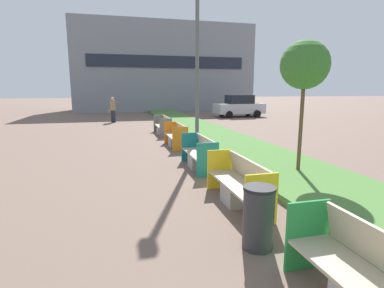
{
  "coord_description": "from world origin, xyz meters",
  "views": [
    {
      "loc": [
        -1.45,
        1.71,
        2.35
      ],
      "look_at": [
        0.9,
        10.93,
        0.6
      ],
      "focal_mm": 28.0,
      "sensor_mm": 36.0,
      "label": 1
    }
  ],
  "objects_px": {
    "bench_teal_frame": "(199,156)",
    "street_lamp_post": "(197,39)",
    "bench_orange_frame": "(176,138)",
    "litter_bin": "(258,218)",
    "bench_yellow_frame": "(239,187)",
    "sapling_tree_near": "(305,66)",
    "pedestrian_walking": "(113,110)",
    "bench_grey_frame": "(163,127)",
    "parked_car_distant": "(239,106)"
  },
  "relations": [
    {
      "from": "bench_teal_frame",
      "to": "street_lamp_post",
      "type": "distance_m",
      "value": 4.59
    },
    {
      "from": "bench_orange_frame",
      "to": "litter_bin",
      "type": "distance_m",
      "value": 8.22
    },
    {
      "from": "bench_yellow_frame",
      "to": "litter_bin",
      "type": "bearing_deg",
      "value": -103.62
    },
    {
      "from": "bench_orange_frame",
      "to": "sapling_tree_near",
      "type": "bearing_deg",
      "value": -64.55
    },
    {
      "from": "bench_orange_frame",
      "to": "sapling_tree_near",
      "type": "distance_m",
      "value": 6.13
    },
    {
      "from": "pedestrian_walking",
      "to": "sapling_tree_near",
      "type": "bearing_deg",
      "value": -71.86
    },
    {
      "from": "sapling_tree_near",
      "to": "bench_teal_frame",
      "type": "bearing_deg",
      "value": 148.03
    },
    {
      "from": "sapling_tree_near",
      "to": "pedestrian_walking",
      "type": "bearing_deg",
      "value": 108.14
    },
    {
      "from": "bench_yellow_frame",
      "to": "pedestrian_walking",
      "type": "xyz_separation_m",
      "value": [
        -2.58,
        16.65,
        0.55
      ]
    },
    {
      "from": "bench_yellow_frame",
      "to": "street_lamp_post",
      "type": "xyz_separation_m",
      "value": [
        0.61,
        5.52,
        3.76
      ]
    },
    {
      "from": "bench_grey_frame",
      "to": "parked_car_distant",
      "type": "distance_m",
      "value": 11.52
    },
    {
      "from": "parked_car_distant",
      "to": "bench_grey_frame",
      "type": "bearing_deg",
      "value": -136.78
    },
    {
      "from": "sapling_tree_near",
      "to": "pedestrian_walking",
      "type": "relative_size",
      "value": 2.01
    },
    {
      "from": "bench_teal_frame",
      "to": "litter_bin",
      "type": "relative_size",
      "value": 2.05
    },
    {
      "from": "bench_teal_frame",
      "to": "parked_car_distant",
      "type": "distance_m",
      "value": 17.4
    },
    {
      "from": "bench_teal_frame",
      "to": "bench_orange_frame",
      "type": "height_order",
      "value": "same"
    },
    {
      "from": "street_lamp_post",
      "to": "parked_car_distant",
      "type": "height_order",
      "value": "street_lamp_post"
    },
    {
      "from": "bench_grey_frame",
      "to": "bench_yellow_frame",
      "type": "bearing_deg",
      "value": -90.01
    },
    {
      "from": "bench_grey_frame",
      "to": "street_lamp_post",
      "type": "bearing_deg",
      "value": -82.44
    },
    {
      "from": "bench_orange_frame",
      "to": "pedestrian_walking",
      "type": "xyz_separation_m",
      "value": [
        -2.58,
        10.14,
        0.55
      ]
    },
    {
      "from": "street_lamp_post",
      "to": "pedestrian_walking",
      "type": "relative_size",
      "value": 4.19
    },
    {
      "from": "bench_orange_frame",
      "to": "bench_grey_frame",
      "type": "bearing_deg",
      "value": 89.92
    },
    {
      "from": "bench_yellow_frame",
      "to": "bench_teal_frame",
      "type": "xyz_separation_m",
      "value": [
        -0.0,
        2.98,
        -0.01
      ]
    },
    {
      "from": "pedestrian_walking",
      "to": "parked_car_distant",
      "type": "bearing_deg",
      "value": 9.91
    },
    {
      "from": "street_lamp_post",
      "to": "sapling_tree_near",
      "type": "xyz_separation_m",
      "value": [
        1.78,
        -4.03,
        -1.19
      ]
    },
    {
      "from": "bench_yellow_frame",
      "to": "parked_car_distant",
      "type": "relative_size",
      "value": 0.5
    },
    {
      "from": "street_lamp_post",
      "to": "sapling_tree_near",
      "type": "relative_size",
      "value": 2.09
    },
    {
      "from": "parked_car_distant",
      "to": "bench_teal_frame",
      "type": "bearing_deg",
      "value": -120.47
    },
    {
      "from": "bench_orange_frame",
      "to": "bench_yellow_frame",
      "type": "bearing_deg",
      "value": -89.98
    },
    {
      "from": "bench_teal_frame",
      "to": "bench_grey_frame",
      "type": "distance_m",
      "value": 7.13
    },
    {
      "from": "bench_yellow_frame",
      "to": "pedestrian_walking",
      "type": "bearing_deg",
      "value": 98.8
    },
    {
      "from": "bench_grey_frame",
      "to": "sapling_tree_near",
      "type": "xyz_separation_m",
      "value": [
        2.39,
        -8.62,
        2.57
      ]
    },
    {
      "from": "pedestrian_walking",
      "to": "parked_car_distant",
      "type": "height_order",
      "value": "parked_car_distant"
    },
    {
      "from": "litter_bin",
      "to": "street_lamp_post",
      "type": "xyz_separation_m",
      "value": [
        1.02,
        7.22,
        3.66
      ]
    },
    {
      "from": "parked_car_distant",
      "to": "bench_yellow_frame",
      "type": "bearing_deg",
      "value": -116.6
    },
    {
      "from": "bench_yellow_frame",
      "to": "bench_teal_frame",
      "type": "relative_size",
      "value": 1.1
    },
    {
      "from": "bench_orange_frame",
      "to": "parked_car_distant",
      "type": "xyz_separation_m",
      "value": [
        7.9,
        11.97,
        0.55
      ]
    },
    {
      "from": "bench_orange_frame",
      "to": "bench_grey_frame",
      "type": "distance_m",
      "value": 3.6
    },
    {
      "from": "bench_orange_frame",
      "to": "street_lamp_post",
      "type": "height_order",
      "value": "street_lamp_post"
    },
    {
      "from": "bench_teal_frame",
      "to": "bench_orange_frame",
      "type": "distance_m",
      "value": 3.53
    },
    {
      "from": "bench_yellow_frame",
      "to": "sapling_tree_near",
      "type": "height_order",
      "value": "sapling_tree_near"
    },
    {
      "from": "street_lamp_post",
      "to": "pedestrian_walking",
      "type": "xyz_separation_m",
      "value": [
        -3.19,
        11.13,
        -3.22
      ]
    },
    {
      "from": "bench_teal_frame",
      "to": "litter_bin",
      "type": "bearing_deg",
      "value": -94.99
    },
    {
      "from": "bench_orange_frame",
      "to": "parked_car_distant",
      "type": "distance_m",
      "value": 14.35
    },
    {
      "from": "bench_teal_frame",
      "to": "bench_orange_frame",
      "type": "bearing_deg",
      "value": 90.0
    },
    {
      "from": "parked_car_distant",
      "to": "bench_orange_frame",
      "type": "bearing_deg",
      "value": -126.89
    },
    {
      "from": "bench_grey_frame",
      "to": "parked_car_distant",
      "type": "height_order",
      "value": "parked_car_distant"
    },
    {
      "from": "street_lamp_post",
      "to": "sapling_tree_near",
      "type": "bearing_deg",
      "value": -66.21
    },
    {
      "from": "bench_grey_frame",
      "to": "parked_car_distant",
      "type": "bearing_deg",
      "value": 46.69
    },
    {
      "from": "sapling_tree_near",
      "to": "parked_car_distant",
      "type": "bearing_deg",
      "value": 72.04
    }
  ]
}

